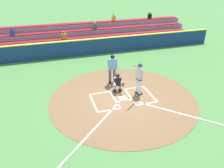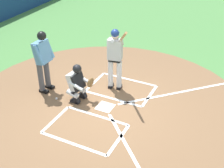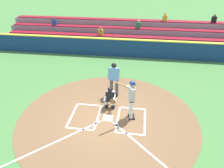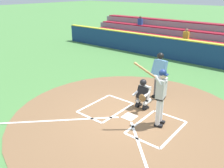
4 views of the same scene
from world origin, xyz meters
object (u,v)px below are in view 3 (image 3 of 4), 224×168
at_px(batter, 131,97).
at_px(baseball, 107,100).
at_px(catcher, 110,97).
at_px(plate_umpire, 114,77).

distance_m(batter, baseball, 2.06).
distance_m(catcher, baseball, 0.84).
relative_size(plate_umpire, baseball, 25.20).
distance_m(batter, plate_umpire, 2.03).
bearing_deg(plate_umpire, baseball, 61.84).
bearing_deg(catcher, batter, 146.94).
distance_m(plate_umpire, baseball, 1.21).
bearing_deg(catcher, plate_umpire, -91.01).
bearing_deg(batter, plate_umpire, -61.02).
bearing_deg(baseball, batter, 136.21).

